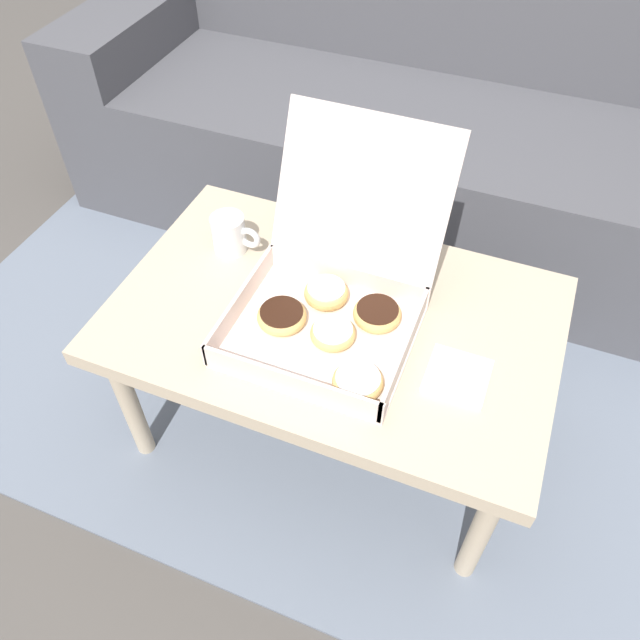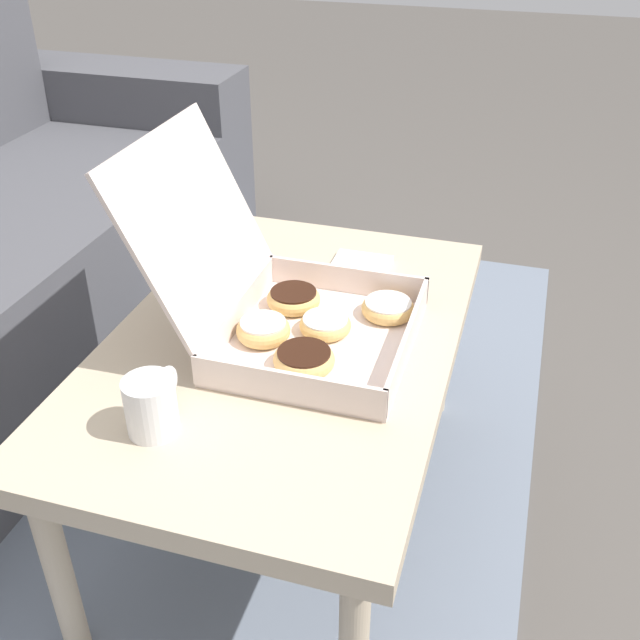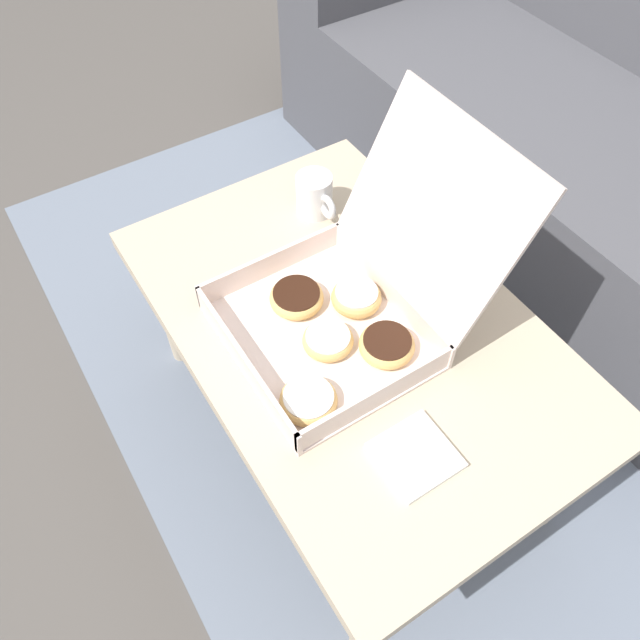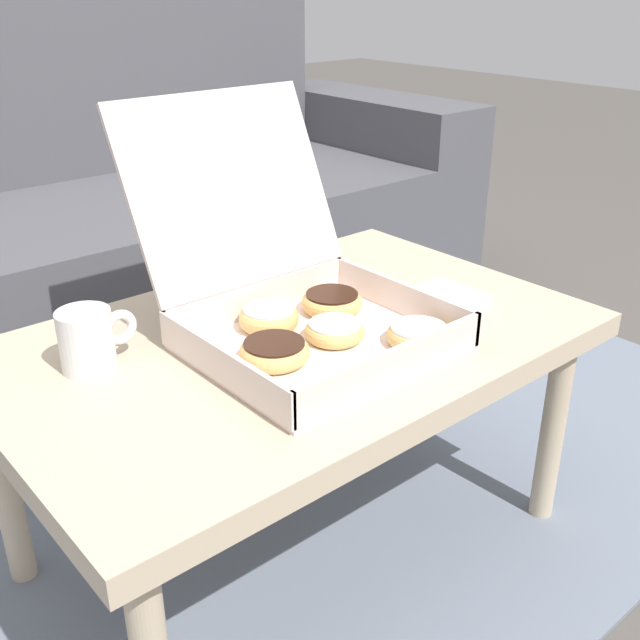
# 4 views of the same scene
# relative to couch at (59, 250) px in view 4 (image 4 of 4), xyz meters

# --- Properties ---
(ground_plane) EXTENTS (12.00, 12.00, 0.00)m
(ground_plane) POSITION_rel_couch_xyz_m (0.00, -0.79, -0.32)
(ground_plane) COLOR #514C47
(area_rug) EXTENTS (2.48, 1.91, 0.01)m
(area_rug) POSITION_rel_couch_xyz_m (0.00, -0.49, -0.31)
(area_rug) COLOR slate
(area_rug) RESTS_ON ground_plane
(couch) EXTENTS (2.36, 0.79, 0.92)m
(couch) POSITION_rel_couch_xyz_m (0.00, 0.00, 0.00)
(couch) COLOR #4C4C51
(couch) RESTS_ON ground_plane
(coffee_table) EXTENTS (0.95, 0.61, 0.44)m
(coffee_table) POSITION_rel_couch_xyz_m (0.00, -0.96, 0.07)
(coffee_table) COLOR #C6B293
(coffee_table) RESTS_ON ground_plane
(pastry_box) EXTENTS (0.37, 0.46, 0.35)m
(pastry_box) POSITION_rel_couch_xyz_m (0.01, -0.97, 0.18)
(pastry_box) COLOR silver
(pastry_box) RESTS_ON coffee_table
(coffee_mug) EXTENTS (0.12, 0.08, 0.09)m
(coffee_mug) POSITION_rel_couch_xyz_m (-0.30, -0.86, 0.17)
(coffee_mug) COLOR white
(coffee_mug) RESTS_ON coffee_table
(napkin_stack) EXTENTS (0.12, 0.12, 0.01)m
(napkin_stack) POSITION_rel_couch_xyz_m (0.28, -1.03, 0.13)
(napkin_stack) COLOR white
(napkin_stack) RESTS_ON coffee_table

